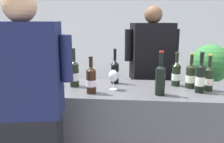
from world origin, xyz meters
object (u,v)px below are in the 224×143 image
at_px(ice_bucket, 43,74).
at_px(wine_bottle_2, 115,72).
at_px(wine_bottle_7, 200,78).
at_px(potted_shrub, 209,73).
at_px(wine_bottle_5, 209,78).
at_px(wine_bottle_3, 160,79).
at_px(wine_bottle_6, 74,73).
at_px(wine_glass, 113,77).
at_px(person_guest, 30,124).
at_px(wine_bottle_4, 190,76).
at_px(person_server, 151,83).
at_px(wine_bottle_0, 176,74).
at_px(wine_bottle_8, 91,80).

bearing_deg(ice_bucket, wine_bottle_2, 12.66).
bearing_deg(wine_bottle_7, potted_shrub, 68.69).
bearing_deg(wine_bottle_5, ice_bucket, 179.41).
bearing_deg(wine_bottle_3, potted_shrub, 56.82).
height_order(wine_bottle_6, wine_glass, wine_bottle_6).
bearing_deg(person_guest, ice_bucket, 102.69).
height_order(wine_bottle_7, ice_bucket, wine_bottle_7).
xyz_separation_m(wine_bottle_3, wine_bottle_4, (0.29, 0.23, -0.03)).
distance_m(person_server, potted_shrub, 0.86).
relative_size(wine_bottle_2, wine_glass, 1.89).
relative_size(wine_bottle_0, person_guest, 0.18).
bearing_deg(ice_bucket, person_server, 28.82).
bearing_deg(wine_bottle_7, wine_bottle_8, -173.37).
relative_size(wine_bottle_3, wine_glass, 2.04).
bearing_deg(wine_bottle_5, wine_bottle_8, -170.78).
bearing_deg(ice_bucket, wine_bottle_6, 0.79).
xyz_separation_m(wine_bottle_0, wine_bottle_2, (-0.56, 0.03, -0.00)).
relative_size(wine_bottle_8, person_server, 0.18).
relative_size(wine_bottle_5, ice_bucket, 1.43).
distance_m(wine_bottle_2, person_server, 0.60).
height_order(ice_bucket, potted_shrub, potted_shrub).
distance_m(wine_bottle_0, wine_bottle_2, 0.57).
xyz_separation_m(wine_bottle_4, wine_glass, (-0.68, -0.12, 0.01)).
distance_m(wine_bottle_6, wine_bottle_8, 0.26).
bearing_deg(wine_bottle_5, wine_bottle_4, 150.83).
distance_m(wine_bottle_8, wine_glass, 0.21).
height_order(wine_bottle_5, person_server, person_server).
relative_size(wine_bottle_3, potted_shrub, 0.29).
bearing_deg(ice_bucket, wine_bottle_4, 2.54).
distance_m(person_server, person_guest, 1.46).
relative_size(wine_bottle_3, wine_bottle_6, 1.02).
bearing_deg(person_server, wine_bottle_4, -58.70).
bearing_deg(wine_bottle_8, wine_bottle_4, 15.38).
height_order(wine_bottle_6, ice_bucket, wine_bottle_6).
relative_size(wine_bottle_3, wine_bottle_4, 1.15).
relative_size(wine_bottle_3, person_server, 0.22).
bearing_deg(wine_bottle_3, person_guest, -154.49).
height_order(wine_bottle_2, potted_shrub, wine_bottle_2).
xyz_separation_m(wine_glass, ice_bucket, (-0.65, 0.06, -0.01)).
bearing_deg(wine_bottle_3, wine_bottle_6, 167.11).
bearing_deg(wine_bottle_6, wine_bottle_3, -12.89).
relative_size(ice_bucket, person_guest, 0.13).
bearing_deg(wine_bottle_5, potted_shrub, 71.98).
bearing_deg(wine_bottle_7, wine_bottle_2, 163.41).
relative_size(wine_bottle_2, wine_bottle_5, 1.05).
bearing_deg(wine_bottle_0, wine_bottle_7, -49.27).
relative_size(person_server, potted_shrub, 1.36).
bearing_deg(ice_bucket, wine_bottle_7, -2.92).
xyz_separation_m(wine_bottle_4, wine_bottle_7, (0.05, -0.13, 0.02)).
xyz_separation_m(wine_bottle_2, wine_bottle_8, (-0.17, -0.32, -0.00)).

